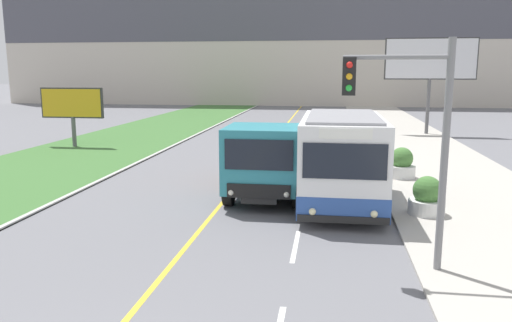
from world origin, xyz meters
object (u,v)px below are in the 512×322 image
object	(u,v)px
dump_truck	(267,161)
planter_round_second	(402,164)
billboard_small	(72,105)
planter_round_near	(427,198)
car_distant	(336,122)
billboard_large	(431,61)
city_bus	(342,161)
traffic_light_mast	(412,125)

from	to	relation	value
dump_truck	planter_round_second	world-z (taller)	dump_truck
billboard_small	planter_round_near	distance (m)	21.44
car_distant	planter_round_second	xyz separation A→B (m)	(2.47, -16.43, -0.06)
billboard_large	planter_round_near	distance (m)	21.44
city_bus	dump_truck	bearing A→B (deg)	165.33
billboard_large	planter_round_near	bearing A→B (deg)	-100.23
city_bus	planter_round_near	xyz separation A→B (m)	(2.58, -0.86, -0.93)
city_bus	billboard_large	xyz separation A→B (m)	(6.30, 19.78, 3.51)
city_bus	billboard_small	size ratio (longest dim) A/B	1.54
dump_truck	car_distant	xyz separation A→B (m)	(2.61, 20.28, -0.64)
billboard_small	planter_round_near	world-z (taller)	billboard_small
traffic_light_mast	dump_truck	bearing A→B (deg)	122.72
billboard_large	planter_round_near	xyz separation A→B (m)	(-3.73, -20.64, -4.44)
traffic_light_mast	planter_round_near	xyz separation A→B (m)	(1.27, 4.45, -2.68)
dump_truck	planter_round_second	xyz separation A→B (m)	(5.07, 3.85, -0.70)
dump_truck	billboard_small	size ratio (longest dim) A/B	1.85
car_distant	billboard_small	distance (m)	18.38
planter_round_second	car_distant	bearing A→B (deg)	98.54
traffic_light_mast	planter_round_near	bearing A→B (deg)	74.03
traffic_light_mast	planter_round_second	bearing A→B (deg)	82.80
car_distant	planter_round_near	bearing A→B (deg)	-83.46
city_bus	car_distant	distance (m)	20.96
billboard_large	planter_round_second	distance (m)	16.33
city_bus	car_distant	xyz separation A→B (m)	(0.08, 20.94, -0.84)
car_distant	dump_truck	bearing A→B (deg)	-97.32
city_bus	car_distant	world-z (taller)	city_bus
billboard_small	planter_round_near	bearing A→B (deg)	-33.50
billboard_large	planter_round_near	size ratio (longest dim) A/B	5.61
billboard_small	planter_round_second	size ratio (longest dim) A/B	3.00
billboard_large	billboard_small	size ratio (longest dim) A/B	1.76
dump_truck	traffic_light_mast	bearing A→B (deg)	-57.28
dump_truck	car_distant	bearing A→B (deg)	82.68
city_bus	billboard_small	world-z (taller)	billboard_small
planter_round_second	traffic_light_mast	bearing A→B (deg)	-97.20
planter_round_near	city_bus	bearing A→B (deg)	161.61
city_bus	planter_round_second	size ratio (longest dim) A/B	4.60
traffic_light_mast	planter_round_second	distance (m)	10.24
billboard_large	car_distant	bearing A→B (deg)	169.43
city_bus	dump_truck	xyz separation A→B (m)	(-2.53, 0.66, -0.20)
billboard_small	planter_round_second	distance (m)	18.99
city_bus	billboard_large	world-z (taller)	billboard_large
car_distant	traffic_light_mast	distance (m)	26.40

